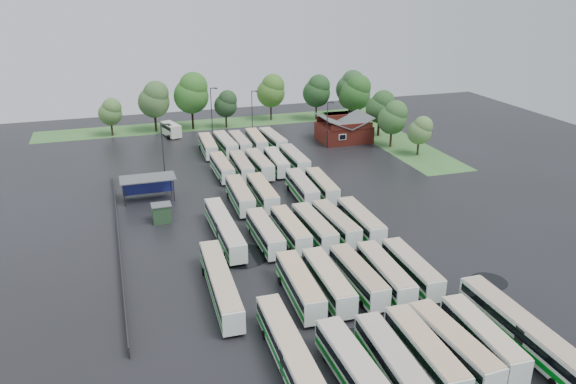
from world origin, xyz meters
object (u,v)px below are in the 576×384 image
object	(u,v)px
artic_bus_west_a	(291,355)
artic_bus_east	(523,332)
minibus	(171,129)
brick_building	(344,132)

from	to	relation	value
artic_bus_west_a	artic_bus_east	xyz separation A→B (m)	(21.17, -3.38, 0.05)
artic_bus_east	minibus	world-z (taller)	artic_bus_east
artic_bus_west_a	minibus	bearing A→B (deg)	91.50
brick_building	artic_bus_west_a	xyz separation A→B (m)	(-32.92, -65.67, -0.22)
artic_bus_west_a	artic_bus_east	size ratio (longest dim) A/B	0.97
brick_building	artic_bus_east	world-z (taller)	brick_building
artic_bus_east	minibus	bearing A→B (deg)	104.42
brick_building	artic_bus_east	xyz separation A→B (m)	(-11.75, -69.05, -0.16)
artic_bus_west_a	minibus	xyz separation A→B (m)	(-0.69, 80.14, -0.12)
brick_building	artic_bus_west_a	bearing A→B (deg)	-116.63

